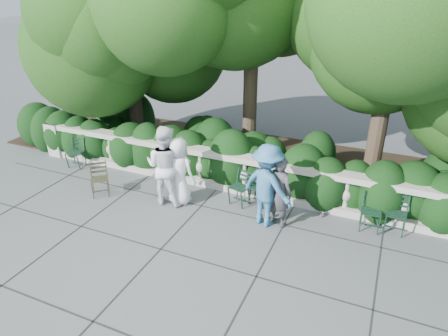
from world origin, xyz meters
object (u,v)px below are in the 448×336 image
at_px(chair_c, 256,207).
at_px(chair_b, 75,169).
at_px(person_casual_man, 165,166).
at_px(person_older_blue, 267,186).
at_px(chair_weathered, 102,198).
at_px(chair_e, 368,233).
at_px(chair_f, 392,236).
at_px(chair_d, 236,206).
at_px(person_businessman, 179,171).
at_px(person_woman_grey, 280,192).

bearing_deg(chair_c, chair_b, -170.90).
height_order(person_casual_man, person_older_blue, person_casual_man).
distance_m(chair_c, person_older_blue, 1.15).
bearing_deg(chair_b, chair_weathered, -37.15).
bearing_deg(chair_e, chair_f, 8.35).
bearing_deg(person_casual_man, chair_d, -168.99).
xyz_separation_m(chair_c, chair_f, (2.99, 0.04, 0.00)).
height_order(person_businessman, person_casual_man, person_casual_man).
relative_size(chair_b, person_businessman, 0.51).
relative_size(chair_weathered, person_woman_grey, 0.53).
xyz_separation_m(chair_c, person_woman_grey, (0.67, -0.47, 0.80)).
relative_size(chair_f, person_casual_man, 0.44).
xyz_separation_m(chair_weathered, person_woman_grey, (4.26, 0.64, 0.80)).
xyz_separation_m(chair_c, person_older_blue, (0.41, -0.56, 0.92)).
bearing_deg(chair_d, chair_weathered, -149.40).
bearing_deg(chair_e, person_casual_man, -178.13).
height_order(chair_c, person_woman_grey, person_woman_grey).
height_order(chair_e, person_woman_grey, person_woman_grey).
height_order(chair_e, chair_f, same).
distance_m(chair_e, person_older_blue, 2.35).
bearing_deg(chair_b, chair_d, -8.25).
xyz_separation_m(chair_d, chair_f, (3.43, 0.21, 0.00)).
xyz_separation_m(chair_d, person_woman_grey, (1.11, -0.30, 0.80)).
distance_m(chair_e, chair_weathered, 6.19).
bearing_deg(chair_b, person_casual_man, -16.22).
distance_m(chair_c, person_businessman, 1.98).
xyz_separation_m(chair_e, chair_f, (0.47, 0.11, 0.00)).
bearing_deg(person_businessman, person_casual_man, 30.12).
distance_m(chair_f, person_businessman, 4.83).
bearing_deg(chair_e, chair_c, 173.31).
bearing_deg(person_woman_grey, person_businessman, 25.29).
distance_m(chair_b, person_businessman, 3.72).
bearing_deg(person_businessman, person_woman_grey, -172.27).
distance_m(chair_d, chair_f, 3.43).
distance_m(chair_f, chair_weathered, 6.67).
bearing_deg(person_businessman, chair_f, -166.42).
xyz_separation_m(chair_f, person_businessman, (-4.73, -0.54, 0.82)).
bearing_deg(chair_e, chair_weathered, -175.37).
relative_size(chair_e, chair_f, 1.00).
distance_m(chair_f, person_casual_man, 5.14).
distance_m(chair_weathered, person_casual_man, 1.90).
xyz_separation_m(chair_d, chair_e, (2.96, 0.10, 0.00)).
relative_size(chair_weathered, person_older_blue, 0.46).
height_order(chair_e, person_older_blue, person_older_blue).
bearing_deg(person_woman_grey, chair_b, 21.19).
distance_m(chair_b, chair_weathered, 2.02).
distance_m(chair_b, chair_f, 8.33).
height_order(chair_d, chair_e, same).
bearing_deg(person_businessman, chair_c, -156.83).
relative_size(chair_d, person_businessman, 0.51).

